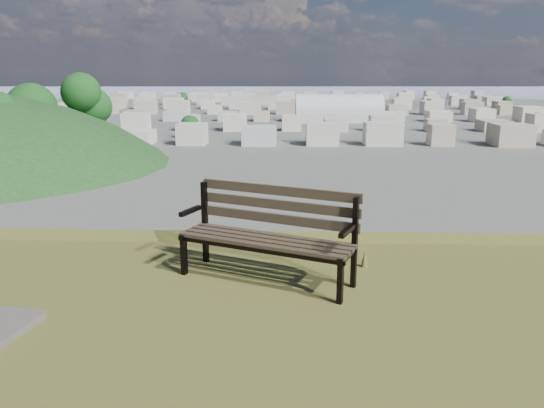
{
  "coord_description": "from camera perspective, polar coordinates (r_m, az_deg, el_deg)",
  "views": [
    {
      "loc": [
        1.57,
        -2.23,
        27.05
      ],
      "look_at": [
        1.35,
        4.77,
        25.3
      ],
      "focal_mm": 35.0,
      "sensor_mm": 36.0,
      "label": 1
    }
  ],
  "objects": [
    {
      "name": "bay_water",
      "position": [
        902.63,
        1.78,
        12.31
      ],
      "size": [
        2400.0,
        700.0,
        0.12
      ],
      "primitive_type": "cube",
      "color": "gray",
      "rests_on": "ground"
    },
    {
      "name": "city_blocks",
      "position": [
        397.37,
        1.64,
        10.63
      ],
      "size": [
        395.0,
        361.0,
        7.0
      ],
      "color": "beige",
      "rests_on": "ground"
    },
    {
      "name": "park_bench",
      "position": [
        5.32,
        -0.23,
        -2.67
      ],
      "size": [
        1.84,
        1.21,
        0.92
      ],
      "rotation": [
        0.0,
        0.0,
        -0.41
      ],
      "color": "#493D2A",
      "rests_on": "hilltop_mesa"
    },
    {
      "name": "city_trees",
      "position": [
        323.21,
        -3.18,
        10.07
      ],
      "size": [
        406.52,
        387.2,
        9.98
      ],
      "color": "#36261B",
      "rests_on": "ground"
    },
    {
      "name": "far_hills",
      "position": [
        1406.54,
        -0.73,
        13.97
      ],
      "size": [
        2050.0,
        340.0,
        60.0
      ],
      "color": "#929AB5",
      "rests_on": "ground"
    },
    {
      "name": "arena",
      "position": [
        301.13,
        7.15,
        9.68
      ],
      "size": [
        48.07,
        21.21,
        20.1
      ],
      "rotation": [
        0.0,
        0.0,
        0.02
      ],
      "color": "beige",
      "rests_on": "ground"
    }
  ]
}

